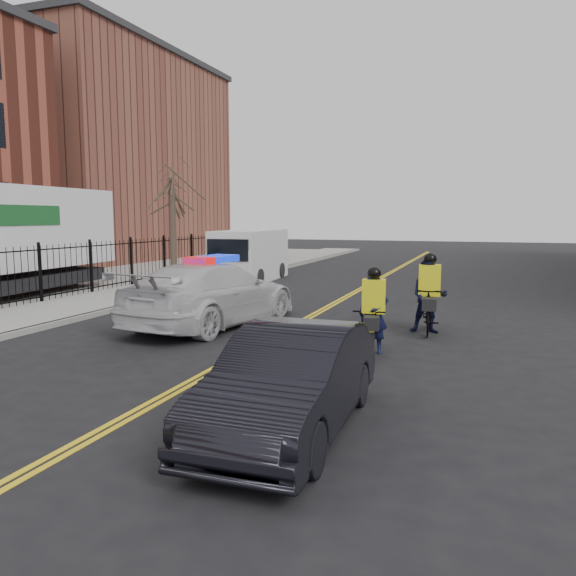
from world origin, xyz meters
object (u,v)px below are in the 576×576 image
(cargo_van, at_px, (249,256))
(cyclist_near, at_px, (373,323))
(dark_sedan, at_px, (292,380))
(cyclist_far, at_px, (429,302))
(police_cruiser, at_px, (213,294))

(cargo_van, bearing_deg, cyclist_near, -59.28)
(dark_sedan, height_order, cyclist_near, cyclist_near)
(cargo_van, height_order, cyclist_far, cargo_van)
(cyclist_far, bearing_deg, dark_sedan, -104.30)
(dark_sedan, bearing_deg, cyclist_far, 80.55)
(police_cruiser, distance_m, cargo_van, 10.69)
(police_cruiser, bearing_deg, cargo_van, -63.77)
(police_cruiser, height_order, cargo_van, cargo_van)
(police_cruiser, height_order, cyclist_near, same)
(police_cruiser, bearing_deg, dark_sedan, 132.96)
(dark_sedan, bearing_deg, cargo_van, 114.40)
(dark_sedan, bearing_deg, cyclist_near, 86.81)
(police_cruiser, xyz_separation_m, cargo_van, (-3.38, 10.14, 0.27))
(cyclist_near, distance_m, cyclist_far, 2.71)
(cyclist_near, bearing_deg, cargo_van, 116.48)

